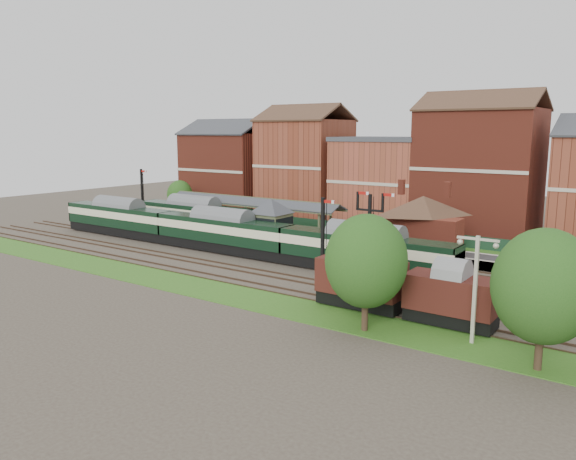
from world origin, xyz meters
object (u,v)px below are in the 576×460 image
Objects in this scene: signal_box at (271,224)px; platform_railcar at (194,216)px; goods_van_a at (361,279)px; dmu_train at (222,231)px; semaphore_bracket at (370,233)px.

signal_box is 0.33× the size of platform_railcar.
platform_railcar is 36.32m from goods_van_a.
platform_railcar reaches higher than goods_van_a.
dmu_train reaches higher than goods_van_a.
semaphore_bracket is at bearing 112.18° from goods_van_a.
semaphore_bracket is 31.59m from platform_railcar.
semaphore_bracket is 0.45× the size of platform_railcar.
semaphore_bracket is (15.04, -5.75, 1.44)m from signal_box.
signal_box is at bearing 159.08° from semaphore_bracket.
goods_van_a is at bearing -67.82° from semaphore_bracket.
semaphore_bracket reaches higher than goods_van_a.
signal_box is 0.11× the size of dmu_train.
goods_van_a is (32.85, -15.50, -0.17)m from platform_railcar.
platform_railcar is 2.74× the size of goods_van_a.
semaphore_bracket reaches higher than dmu_train.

